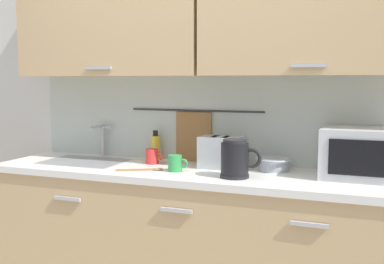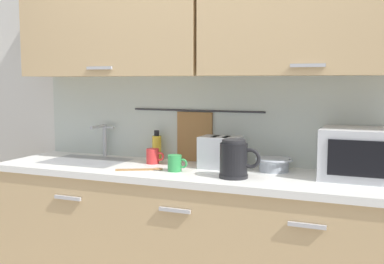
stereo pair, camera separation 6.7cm
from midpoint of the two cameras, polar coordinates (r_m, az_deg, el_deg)
counter_unit at (r=2.86m, az=1.05°, el=-13.40°), size 2.53×0.64×0.90m
back_wall_assembly at (r=2.91m, az=2.96°, el=8.29°), size 3.70×0.41×2.50m
sink_faucet at (r=3.28m, az=-10.23°, el=-0.43°), size 0.09×0.17×0.22m
microwave at (r=2.65m, az=21.16°, el=-2.53°), size 0.46×0.35×0.27m
electric_kettle at (r=2.53m, az=5.97°, el=-3.33°), size 0.23×0.16×0.21m
dish_soap_bottle at (r=3.09m, az=-3.71°, el=-1.82°), size 0.06×0.06×0.20m
mug_near_sink at (r=2.95m, az=-4.13°, el=-2.96°), size 0.12×0.08×0.09m
mixing_bowl at (r=2.75m, az=10.67°, el=-3.80°), size 0.21×0.21×0.08m
toaster at (r=2.80m, az=4.20°, el=-2.47°), size 0.26×0.17×0.19m
mug_by_kettle at (r=2.70m, az=-1.36°, el=-3.83°), size 0.12×0.08×0.09m
wooden_spoon at (r=2.75m, az=-5.04°, el=-4.56°), size 0.26×0.15×0.01m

